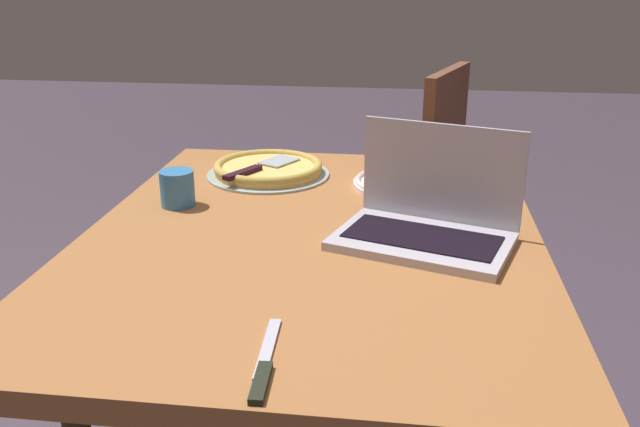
# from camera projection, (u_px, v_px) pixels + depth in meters

# --- Properties ---
(dining_table) EXTENTS (1.23, 0.95, 0.74)m
(dining_table) POSITION_uv_depth(u_px,v_px,m) (312.00, 259.00, 1.46)
(dining_table) COLOR #985E32
(dining_table) RESTS_ON ground_plane
(laptop) EXTENTS (0.32, 0.40, 0.23)m
(laptop) POSITION_uv_depth(u_px,v_px,m) (428.00, 218.00, 1.37)
(laptop) COLOR #B3AEB9
(laptop) RESTS_ON dining_table
(pizza_plate) EXTENTS (0.27, 0.27, 0.04)m
(pizza_plate) POSITION_uv_depth(u_px,v_px,m) (407.00, 182.00, 1.71)
(pizza_plate) COLOR white
(pizza_plate) RESTS_ON dining_table
(pizza_tray) EXTENTS (0.33, 0.33, 0.04)m
(pizza_tray) POSITION_uv_depth(u_px,v_px,m) (268.00, 169.00, 1.80)
(pizza_tray) COLOR #95A7A3
(pizza_tray) RESTS_ON dining_table
(table_knife) EXTENTS (0.22, 0.03, 0.01)m
(table_knife) POSITION_uv_depth(u_px,v_px,m) (266.00, 366.00, 0.95)
(table_knife) COLOR #B8B6CA
(table_knife) RESTS_ON dining_table
(drink_cup) EXTENTS (0.08, 0.08, 0.08)m
(drink_cup) POSITION_uv_depth(u_px,v_px,m) (177.00, 188.00, 1.57)
(drink_cup) COLOR teal
(drink_cup) RESTS_ON dining_table
(chair_near) EXTENTS (0.53, 0.53, 0.95)m
(chair_near) POSITION_uv_depth(u_px,v_px,m) (411.00, 187.00, 2.36)
(chair_near) COLOR brown
(chair_near) RESTS_ON ground_plane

